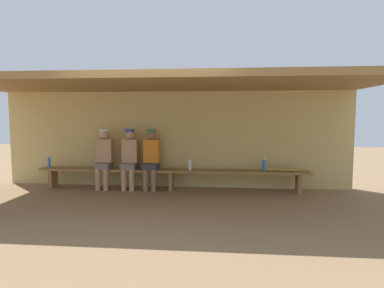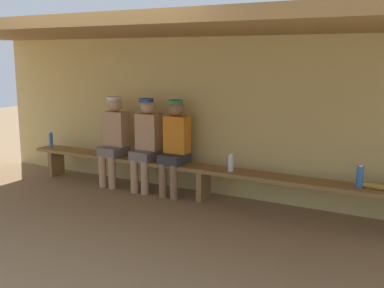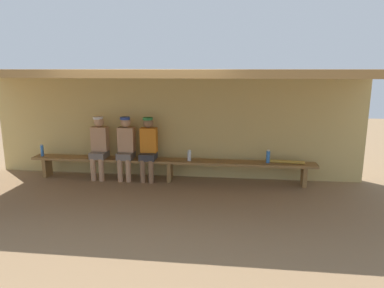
{
  "view_description": "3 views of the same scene",
  "coord_description": "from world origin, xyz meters",
  "px_view_note": "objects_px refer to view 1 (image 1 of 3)",
  "views": [
    {
      "loc": [
        1.1,
        -5.28,
        1.64
      ],
      "look_at": [
        0.48,
        1.31,
        1.05
      ],
      "focal_mm": 29.53,
      "sensor_mm": 36.0,
      "label": 1
    },
    {
      "loc": [
        2.94,
        -3.95,
        1.96
      ],
      "look_at": [
        -0.07,
        1.36,
        0.8
      ],
      "focal_mm": 44.26,
      "sensor_mm": 36.0,
      "label": 2
    },
    {
      "loc": [
        1.31,
        -5.4,
        2.33
      ],
      "look_at": [
        0.53,
        1.1,
        0.91
      ],
      "focal_mm": 32.54,
      "sensor_mm": 36.0,
      "label": 3
    }
  ],
  "objects_px": {
    "player_shirtless_tan": "(104,156)",
    "player_with_sunglasses": "(151,156)",
    "bench": "(171,173)",
    "baseball_bat": "(280,170)",
    "water_bottle_clear": "(49,162)",
    "water_bottle_blue": "(190,165)",
    "water_bottle_orange": "(264,165)",
    "player_in_blue": "(130,156)"
  },
  "relations": [
    {
      "from": "player_shirtless_tan",
      "to": "player_with_sunglasses",
      "type": "xyz_separation_m",
      "value": [
        1.07,
        0.0,
        0.0
      ]
    },
    {
      "from": "bench",
      "to": "baseball_bat",
      "type": "height_order",
      "value": "baseball_bat"
    },
    {
      "from": "water_bottle_clear",
      "to": "water_bottle_blue",
      "type": "distance_m",
      "value": 3.24
    },
    {
      "from": "player_with_sunglasses",
      "to": "baseball_bat",
      "type": "height_order",
      "value": "player_with_sunglasses"
    },
    {
      "from": "water_bottle_orange",
      "to": "player_shirtless_tan",
      "type": "bearing_deg",
      "value": -179.89
    },
    {
      "from": "bench",
      "to": "water_bottle_clear",
      "type": "height_order",
      "value": "water_bottle_clear"
    },
    {
      "from": "player_with_sunglasses",
      "to": "water_bottle_blue",
      "type": "bearing_deg",
      "value": -1.79
    },
    {
      "from": "bench",
      "to": "player_with_sunglasses",
      "type": "xyz_separation_m",
      "value": [
        -0.45,
        0.0,
        0.36
      ]
    },
    {
      "from": "water_bottle_orange",
      "to": "baseball_bat",
      "type": "bearing_deg",
      "value": -1.79
    },
    {
      "from": "player_in_blue",
      "to": "water_bottle_orange",
      "type": "bearing_deg",
      "value": 0.13
    },
    {
      "from": "bench",
      "to": "player_shirtless_tan",
      "type": "bearing_deg",
      "value": 179.87
    },
    {
      "from": "water_bottle_blue",
      "to": "water_bottle_orange",
      "type": "height_order",
      "value": "water_bottle_orange"
    },
    {
      "from": "bench",
      "to": "water_bottle_blue",
      "type": "height_order",
      "value": "water_bottle_blue"
    },
    {
      "from": "player_in_blue",
      "to": "water_bottle_blue",
      "type": "distance_m",
      "value": 1.37
    },
    {
      "from": "water_bottle_blue",
      "to": "water_bottle_orange",
      "type": "bearing_deg",
      "value": 1.21
    },
    {
      "from": "water_bottle_orange",
      "to": "baseball_bat",
      "type": "distance_m",
      "value": 0.35
    },
    {
      "from": "water_bottle_orange",
      "to": "water_bottle_clear",
      "type": "bearing_deg",
      "value": -179.63
    },
    {
      "from": "bench",
      "to": "player_shirtless_tan",
      "type": "distance_m",
      "value": 1.57
    },
    {
      "from": "player_shirtless_tan",
      "to": "water_bottle_orange",
      "type": "bearing_deg",
      "value": 0.11
    },
    {
      "from": "player_in_blue",
      "to": "player_with_sunglasses",
      "type": "relative_size",
      "value": 1.0
    },
    {
      "from": "player_shirtless_tan",
      "to": "water_bottle_clear",
      "type": "xyz_separation_m",
      "value": [
        -1.3,
        -0.02,
        -0.16
      ]
    },
    {
      "from": "bench",
      "to": "water_bottle_clear",
      "type": "bearing_deg",
      "value": -179.57
    },
    {
      "from": "bench",
      "to": "water_bottle_blue",
      "type": "relative_size",
      "value": 26.04
    },
    {
      "from": "bench",
      "to": "player_shirtless_tan",
      "type": "relative_size",
      "value": 4.46
    },
    {
      "from": "player_with_sunglasses",
      "to": "baseball_bat",
      "type": "xyz_separation_m",
      "value": [
        2.81,
        -0.0,
        -0.25
      ]
    },
    {
      "from": "player_with_sunglasses",
      "to": "player_in_blue",
      "type": "bearing_deg",
      "value": 180.0
    },
    {
      "from": "player_shirtless_tan",
      "to": "player_with_sunglasses",
      "type": "bearing_deg",
      "value": 0.0
    },
    {
      "from": "bench",
      "to": "baseball_bat",
      "type": "bearing_deg",
      "value": -0.0
    },
    {
      "from": "baseball_bat",
      "to": "player_in_blue",
      "type": "bearing_deg",
      "value": -173.72
    },
    {
      "from": "player_in_blue",
      "to": "water_bottle_blue",
      "type": "height_order",
      "value": "player_in_blue"
    },
    {
      "from": "player_in_blue",
      "to": "baseball_bat",
      "type": "relative_size",
      "value": 1.73
    },
    {
      "from": "player_in_blue",
      "to": "player_with_sunglasses",
      "type": "bearing_deg",
      "value": 0.0
    },
    {
      "from": "player_shirtless_tan",
      "to": "water_bottle_orange",
      "type": "height_order",
      "value": "player_shirtless_tan"
    },
    {
      "from": "bench",
      "to": "water_bottle_blue",
      "type": "distance_m",
      "value": 0.45
    },
    {
      "from": "player_in_blue",
      "to": "player_with_sunglasses",
      "type": "height_order",
      "value": "same"
    },
    {
      "from": "bench",
      "to": "water_bottle_orange",
      "type": "bearing_deg",
      "value": 0.29
    },
    {
      "from": "player_shirtless_tan",
      "to": "baseball_bat",
      "type": "xyz_separation_m",
      "value": [
        3.88,
        -0.0,
        -0.25
      ]
    },
    {
      "from": "player_with_sunglasses",
      "to": "water_bottle_clear",
      "type": "xyz_separation_m",
      "value": [
        -2.37,
        -0.02,
        -0.16
      ]
    },
    {
      "from": "player_shirtless_tan",
      "to": "baseball_bat",
      "type": "distance_m",
      "value": 3.89
    },
    {
      "from": "water_bottle_clear",
      "to": "water_bottle_blue",
      "type": "xyz_separation_m",
      "value": [
        3.24,
        -0.0,
        -0.02
      ]
    },
    {
      "from": "player_shirtless_tan",
      "to": "player_with_sunglasses",
      "type": "relative_size",
      "value": 1.0
    },
    {
      "from": "player_in_blue",
      "to": "baseball_bat",
      "type": "xyz_separation_m",
      "value": [
        3.3,
        -0.0,
        -0.25
      ]
    }
  ]
}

